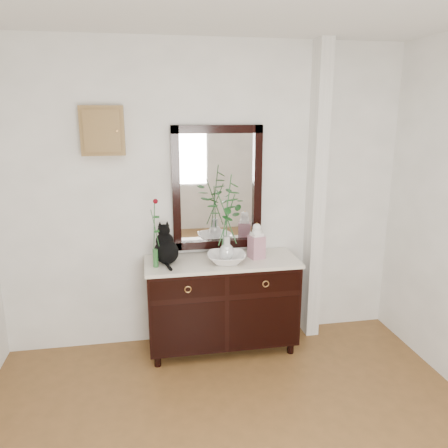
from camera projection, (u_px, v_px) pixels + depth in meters
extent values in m
cube|color=white|center=(206.00, 198.00, 3.88)|extent=(3.60, 0.04, 2.70)
cube|color=white|center=(316.00, 196.00, 3.98)|extent=(0.12, 0.20, 2.70)
cube|color=black|center=(222.00, 301.00, 3.89)|extent=(1.30, 0.50, 0.82)
cube|color=silver|center=(222.00, 262.00, 3.79)|extent=(1.33, 0.52, 0.03)
cube|color=black|center=(217.00, 188.00, 3.86)|extent=(0.80, 0.06, 1.10)
cube|color=white|center=(217.00, 188.00, 3.88)|extent=(0.66, 0.01, 0.96)
cube|color=brown|center=(103.00, 131.00, 3.55)|extent=(0.35, 0.10, 0.40)
imported|color=white|center=(227.00, 258.00, 3.72)|extent=(0.38, 0.38, 0.08)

